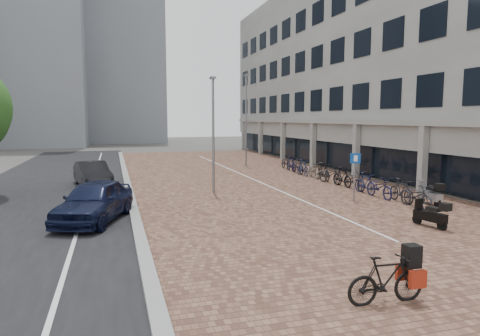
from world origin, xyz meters
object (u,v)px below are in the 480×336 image
Objects in this scene: car_navy at (94,201)px; car_dark at (92,174)px; hero_bike at (386,279)px; parking_sign at (355,170)px; scooter_mid at (430,214)px; scooter_front at (430,193)px.

car_navy is 8.35m from car_dark.
parking_sign is (5.10, 9.44, 0.89)m from hero_bike.
car_navy reaches higher than car_dark.
car_dark is 13.71m from parking_sign.
car_dark is at bearing 120.84° from scooter_mid.
car_dark is 16.82m from scooter_mid.
scooter_front is at bearing 38.23° from scooter_mid.
scooter_front reaches higher than scooter_mid.
scooter_front is 0.70× the size of parking_sign.
hero_bike is 0.79× the size of parking_sign.
hero_bike is 6.92m from scooter_mid.
car_navy is at bearing -99.74° from car_dark.
scooter_mid is (11.27, -12.49, -0.21)m from car_dark.
parking_sign reaches higher than car_navy.
scooter_front is (7.71, 7.76, -0.01)m from hero_bike.
car_dark is at bearing 170.15° from parking_sign.
car_dark is 16.79m from scooter_front.
hero_bike is 1.23× the size of scooter_mid.
scooter_mid is (5.08, 4.70, -0.05)m from hero_bike.
car_navy is 10.56m from hero_bike.
hero_bike reaches higher than scooter_front.
scooter_mid is at bearing -44.57° from hero_bike.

